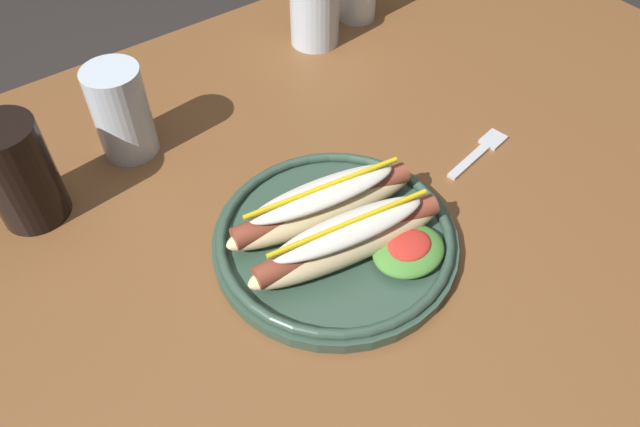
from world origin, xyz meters
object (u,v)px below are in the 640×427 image
at_px(soda_cup, 19,173).
at_px(extra_cup, 315,10).
at_px(hot_dog_plate, 339,232).
at_px(water_cup, 121,112).
at_px(fork, 481,151).

xyz_separation_m(soda_cup, extra_cup, (0.50, 0.11, -0.01)).
xyz_separation_m(hot_dog_plate, water_cup, (-0.12, 0.30, 0.04)).
relative_size(hot_dog_plate, water_cup, 2.25).
bearing_deg(water_cup, extra_cup, 10.55).
bearing_deg(soda_cup, water_cup, 14.86).
bearing_deg(extra_cup, soda_cup, -168.21).
bearing_deg(hot_dog_plate, extra_cup, 57.36).
bearing_deg(water_cup, hot_dog_plate, -68.15).
bearing_deg(fork, soda_cup, 143.90).
distance_m(soda_cup, water_cup, 0.15).
relative_size(fork, extra_cup, 1.08).
bearing_deg(water_cup, soda_cup, -165.14).
bearing_deg(hot_dog_plate, fork, 3.28).
xyz_separation_m(hot_dog_plate, fork, (0.26, 0.01, -0.02)).
distance_m(soda_cup, extra_cup, 0.52).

